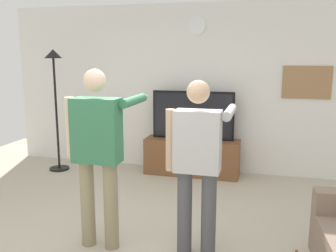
% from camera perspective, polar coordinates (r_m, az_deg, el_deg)
% --- Properties ---
extents(back_wall, '(6.40, 0.10, 2.70)m').
position_cam_1_polar(back_wall, '(6.14, 4.11, 5.73)').
color(back_wall, silver).
rests_on(back_wall, ground_plane).
extents(tv_stand, '(1.49, 0.44, 0.58)m').
position_cam_1_polar(tv_stand, '(5.98, 3.66, -4.75)').
color(tv_stand, brown).
rests_on(tv_stand, ground_plane).
extents(television, '(1.29, 0.07, 0.76)m').
position_cam_1_polar(television, '(5.88, 3.83, 1.64)').
color(television, black).
rests_on(television, tv_stand).
extents(wall_clock, '(0.28, 0.03, 0.28)m').
position_cam_1_polar(wall_clock, '(6.06, 4.46, 15.08)').
color(wall_clock, white).
extents(framed_picture, '(0.70, 0.04, 0.49)m').
position_cam_1_polar(framed_picture, '(5.99, 20.41, 6.27)').
color(framed_picture, '#997047').
extents(floor_lamp, '(0.32, 0.32, 1.98)m').
position_cam_1_polar(floor_lamp, '(6.31, -16.89, 6.01)').
color(floor_lamp, black).
rests_on(floor_lamp, ground_plane).
extents(person_standing_nearer_lamp, '(0.64, 0.78, 1.76)m').
position_cam_1_polar(person_standing_nearer_lamp, '(3.66, -10.67, -3.28)').
color(person_standing_nearer_lamp, gray).
rests_on(person_standing_nearer_lamp, ground_plane).
extents(person_standing_nearer_couch, '(0.60, 0.78, 1.67)m').
position_cam_1_polar(person_standing_nearer_couch, '(3.47, 4.54, -4.99)').
color(person_standing_nearer_couch, '#4C4C51').
rests_on(person_standing_nearer_couch, ground_plane).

